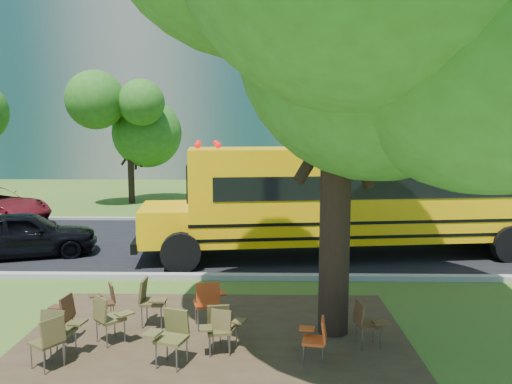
{
  "coord_description": "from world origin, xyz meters",
  "views": [
    {
      "loc": [
        1.93,
        -9.31,
        3.81
      ],
      "look_at": [
        1.65,
        4.27,
        2.09
      ],
      "focal_mm": 35.0,
      "sensor_mm": 36.0,
      "label": 1
    }
  ],
  "objects_px": {
    "chair_6": "(317,336)",
    "chair_10": "(150,298)",
    "chair_8": "(62,314)",
    "chair_3": "(171,332)",
    "school_bus": "(384,193)",
    "chair_1": "(108,315)",
    "chair_11": "(208,299)",
    "chair_7": "(366,320)",
    "chair_9": "(106,299)",
    "chair_0": "(59,328)",
    "black_car": "(24,234)",
    "chair_2": "(50,337)",
    "chair_5": "(217,325)",
    "chair_4": "(225,325)"
  },
  "relations": [
    {
      "from": "chair_6",
      "to": "chair_10",
      "type": "bearing_deg",
      "value": 72.85
    },
    {
      "from": "chair_6",
      "to": "chair_8",
      "type": "xyz_separation_m",
      "value": [
        -4.46,
        0.72,
        0.06
      ]
    },
    {
      "from": "chair_3",
      "to": "chair_8",
      "type": "relative_size",
      "value": 1.04
    },
    {
      "from": "school_bus",
      "to": "chair_1",
      "type": "height_order",
      "value": "school_bus"
    },
    {
      "from": "chair_11",
      "to": "chair_1",
      "type": "bearing_deg",
      "value": -170.91
    },
    {
      "from": "chair_7",
      "to": "chair_10",
      "type": "bearing_deg",
      "value": -112.18
    },
    {
      "from": "chair_9",
      "to": "chair_11",
      "type": "xyz_separation_m",
      "value": [
        2.07,
        -0.33,
        0.12
      ]
    },
    {
      "from": "chair_0",
      "to": "chair_10",
      "type": "bearing_deg",
      "value": 59.09
    },
    {
      "from": "school_bus",
      "to": "chair_3",
      "type": "bearing_deg",
      "value": -131.79
    },
    {
      "from": "chair_3",
      "to": "chair_0",
      "type": "bearing_deg",
      "value": 12.69
    },
    {
      "from": "chair_6",
      "to": "chair_3",
      "type": "bearing_deg",
      "value": 101.21
    },
    {
      "from": "chair_0",
      "to": "black_car",
      "type": "bearing_deg",
      "value": 128.23
    },
    {
      "from": "chair_1",
      "to": "chair_3",
      "type": "height_order",
      "value": "chair_3"
    },
    {
      "from": "chair_7",
      "to": "chair_2",
      "type": "bearing_deg",
      "value": -90.12
    },
    {
      "from": "chair_10",
      "to": "chair_1",
      "type": "bearing_deg",
      "value": -32.79
    },
    {
      "from": "chair_3",
      "to": "chair_5",
      "type": "distance_m",
      "value": 0.84
    },
    {
      "from": "chair_1",
      "to": "chair_5",
      "type": "bearing_deg",
      "value": 35.48
    },
    {
      "from": "chair_1",
      "to": "chair_5",
      "type": "relative_size",
      "value": 1.1
    },
    {
      "from": "chair_1",
      "to": "chair_2",
      "type": "distance_m",
      "value": 1.12
    },
    {
      "from": "chair_5",
      "to": "chair_0",
      "type": "bearing_deg",
      "value": -1.72
    },
    {
      "from": "chair_0",
      "to": "school_bus",
      "type": "bearing_deg",
      "value": 54.46
    },
    {
      "from": "chair_0",
      "to": "chair_2",
      "type": "height_order",
      "value": "chair_0"
    },
    {
      "from": "chair_0",
      "to": "chair_1",
      "type": "relative_size",
      "value": 1.01
    },
    {
      "from": "chair_5",
      "to": "chair_9",
      "type": "height_order",
      "value": "chair_5"
    },
    {
      "from": "chair_3",
      "to": "black_car",
      "type": "distance_m",
      "value": 8.83
    },
    {
      "from": "chair_0",
      "to": "chair_5",
      "type": "height_order",
      "value": "chair_0"
    },
    {
      "from": "chair_5",
      "to": "chair_7",
      "type": "bearing_deg",
      "value": 176.06
    },
    {
      "from": "chair_1",
      "to": "black_car",
      "type": "height_order",
      "value": "black_car"
    },
    {
      "from": "chair_10",
      "to": "chair_5",
      "type": "bearing_deg",
      "value": 52.64
    },
    {
      "from": "chair_1",
      "to": "chair_5",
      "type": "distance_m",
      "value": 1.98
    },
    {
      "from": "chair_7",
      "to": "chair_10",
      "type": "height_order",
      "value": "chair_10"
    },
    {
      "from": "chair_0",
      "to": "chair_6",
      "type": "xyz_separation_m",
      "value": [
        4.23,
        -0.04,
        -0.08
      ]
    },
    {
      "from": "chair_2",
      "to": "chair_7",
      "type": "xyz_separation_m",
      "value": [
        5.16,
        0.86,
        -0.02
      ]
    },
    {
      "from": "chair_11",
      "to": "chair_0",
      "type": "bearing_deg",
      "value": -164.38
    },
    {
      "from": "chair_9",
      "to": "chair_3",
      "type": "bearing_deg",
      "value": -165.75
    },
    {
      "from": "chair_1",
      "to": "chair_7",
      "type": "height_order",
      "value": "chair_1"
    },
    {
      "from": "chair_6",
      "to": "chair_11",
      "type": "relative_size",
      "value": 0.81
    },
    {
      "from": "chair_7",
      "to": "chair_8",
      "type": "xyz_separation_m",
      "value": [
        -5.38,
        0.13,
        0.03
      ]
    },
    {
      "from": "chair_8",
      "to": "chair_9",
      "type": "relative_size",
      "value": 1.14
    },
    {
      "from": "chair_4",
      "to": "black_car",
      "type": "height_order",
      "value": "black_car"
    },
    {
      "from": "chair_4",
      "to": "black_car",
      "type": "distance_m",
      "value": 9.01
    },
    {
      "from": "school_bus",
      "to": "black_car",
      "type": "bearing_deg",
      "value": 176.0
    },
    {
      "from": "chair_7",
      "to": "black_car",
      "type": "relative_size",
      "value": 0.2
    },
    {
      "from": "chair_0",
      "to": "chair_7",
      "type": "xyz_separation_m",
      "value": [
        5.14,
        0.55,
        -0.04
      ]
    },
    {
      "from": "chair_4",
      "to": "chair_9",
      "type": "height_order",
      "value": "chair_4"
    },
    {
      "from": "school_bus",
      "to": "chair_3",
      "type": "xyz_separation_m",
      "value": [
        -5.08,
        -7.37,
        -1.31
      ]
    },
    {
      "from": "chair_0",
      "to": "chair_1",
      "type": "distance_m",
      "value": 0.86
    },
    {
      "from": "chair_1",
      "to": "chair_7",
      "type": "relative_size",
      "value": 1.07
    },
    {
      "from": "chair_11",
      "to": "chair_9",
      "type": "bearing_deg",
      "value": 156.36
    },
    {
      "from": "chair_10",
      "to": "chair_8",
      "type": "bearing_deg",
      "value": -60.89
    }
  ]
}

